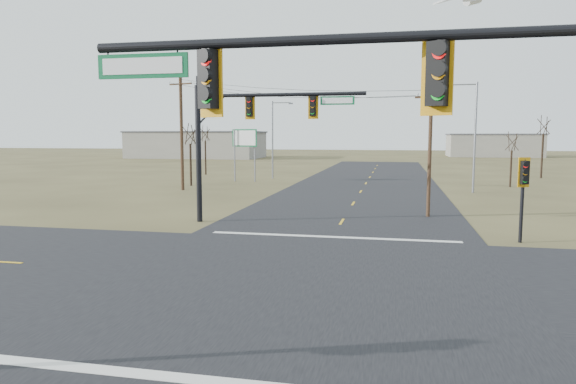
% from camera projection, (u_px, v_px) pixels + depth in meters
% --- Properties ---
extents(ground, '(320.00, 320.00, 0.00)m').
position_uv_depth(ground, '(305.00, 280.00, 17.36)').
color(ground, brown).
rests_on(ground, ground).
extents(road_ew, '(160.00, 14.00, 0.02)m').
position_uv_depth(road_ew, '(305.00, 280.00, 17.36)').
color(road_ew, black).
rests_on(road_ew, ground).
extents(road_ns, '(14.00, 160.00, 0.02)m').
position_uv_depth(road_ns, '(305.00, 280.00, 17.36)').
color(road_ns, black).
rests_on(road_ns, ground).
extents(stop_bar_near, '(12.00, 0.40, 0.01)m').
position_uv_depth(stop_bar_near, '(239.00, 384.00, 10.06)').
color(stop_bar_near, silver).
rests_on(stop_bar_near, road_ns).
extents(stop_bar_far, '(12.00, 0.40, 0.01)m').
position_uv_depth(stop_bar_far, '(332.00, 237.00, 24.65)').
color(stop_bar_far, silver).
rests_on(stop_bar_far, road_ns).
extents(mast_arm_near, '(10.34, 0.60, 7.12)m').
position_uv_depth(mast_arm_near, '(455.00, 117.00, 8.49)').
color(mast_arm_near, black).
rests_on(mast_arm_near, ground).
extents(mast_arm_far, '(9.45, 0.41, 7.66)m').
position_uv_depth(mast_arm_far, '(247.00, 124.00, 28.06)').
color(mast_arm_far, black).
rests_on(mast_arm_far, ground).
extents(pedestal_signal_ne, '(0.66, 0.56, 3.93)m').
position_uv_depth(pedestal_signal_ne, '(524.00, 180.00, 23.04)').
color(pedestal_signal_ne, black).
rests_on(pedestal_signal_ne, ground).
extents(utility_pole_near, '(1.89, 0.24, 7.73)m').
position_uv_depth(utility_pole_near, '(430.00, 149.00, 30.47)').
color(utility_pole_near, '#4B3120').
rests_on(utility_pole_near, ground).
extents(utility_pole_far, '(2.38, 0.80, 9.99)m').
position_uv_depth(utility_pole_far, '(182.00, 132.00, 45.55)').
color(utility_pole_far, '#4B3120').
rests_on(utility_pole_far, ground).
extents(highway_sign, '(2.89, 0.82, 5.55)m').
position_uv_depth(highway_sign, '(245.00, 144.00, 54.27)').
color(highway_sign, slate).
rests_on(highway_sign, ground).
extents(streetlight_a, '(2.61, 0.34, 9.34)m').
position_uv_depth(streetlight_a, '(473.00, 131.00, 43.30)').
color(streetlight_a, slate).
rests_on(streetlight_a, ground).
extents(streetlight_c, '(2.44, 0.32, 8.74)m').
position_uv_depth(streetlight_c, '(274.00, 135.00, 57.96)').
color(streetlight_c, slate).
rests_on(streetlight_c, ground).
extents(bare_tree_a, '(2.96, 2.96, 6.40)m').
position_uv_depth(bare_tree_a, '(190.00, 134.00, 49.43)').
color(bare_tree_a, black).
rests_on(bare_tree_a, ground).
extents(bare_tree_b, '(3.23, 3.23, 6.49)m').
position_uv_depth(bare_tree_b, '(205.00, 133.00, 63.62)').
color(bare_tree_b, black).
rests_on(bare_tree_b, ground).
extents(bare_tree_c, '(2.50, 2.50, 5.54)m').
position_uv_depth(bare_tree_c, '(512.00, 141.00, 48.37)').
color(bare_tree_c, black).
rests_on(bare_tree_c, ground).
extents(bare_tree_d, '(3.58, 3.58, 7.56)m').
position_uv_depth(bare_tree_d, '(544.00, 125.00, 58.31)').
color(bare_tree_d, black).
rests_on(bare_tree_d, ground).
extents(warehouse_left, '(28.00, 14.00, 5.50)m').
position_uv_depth(warehouse_left, '(197.00, 145.00, 112.77)').
color(warehouse_left, gray).
rests_on(warehouse_left, ground).
extents(warehouse_mid, '(20.00, 12.00, 5.00)m').
position_uv_depth(warehouse_mid, '(493.00, 146.00, 118.99)').
color(warehouse_mid, gray).
rests_on(warehouse_mid, ground).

